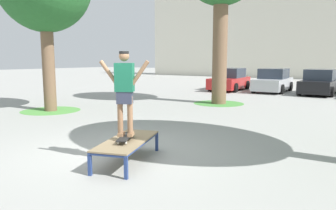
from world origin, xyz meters
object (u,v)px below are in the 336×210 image
object	(u,v)px
skater	(125,88)
skateboard	(126,137)
car_black	(320,83)
car_red	(230,80)
skate_box	(127,142)
car_silver	(273,81)

from	to	relation	value
skater	skateboard	bearing A→B (deg)	-62.21
skateboard	car_black	distance (m)	16.39
car_black	car_red	bearing A→B (deg)	-174.25
skater	skate_box	bearing A→B (deg)	108.56
skate_box	car_silver	world-z (taller)	car_silver
skate_box	car_red	size ratio (longest dim) A/B	0.47
car_silver	skater	bearing A→B (deg)	-84.11
skater	car_red	distance (m)	16.43
skater	car_black	bearing A→B (deg)	86.21
skateboard	skater	size ratio (longest dim) A/B	0.47
car_silver	car_black	world-z (taller)	same
skateboard	car_silver	bearing A→B (deg)	95.89
skater	car_red	xyz separation A→B (m)	(-4.46, 15.79, -0.84)
skate_box	car_red	xyz separation A→B (m)	(-4.43, 15.72, 0.28)
car_black	skateboard	bearing A→B (deg)	-93.79
car_red	skateboard	bearing A→B (deg)	-74.24
skateboard	skater	xyz separation A→B (m)	(-0.00, 0.00, 0.99)
car_red	car_silver	bearing A→B (deg)	11.33
skateboard	car_red	distance (m)	16.41
skate_box	car_silver	distance (m)	16.36
skater	car_silver	xyz separation A→B (m)	(-1.69, 16.35, -0.84)
skater	car_red	world-z (taller)	skater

